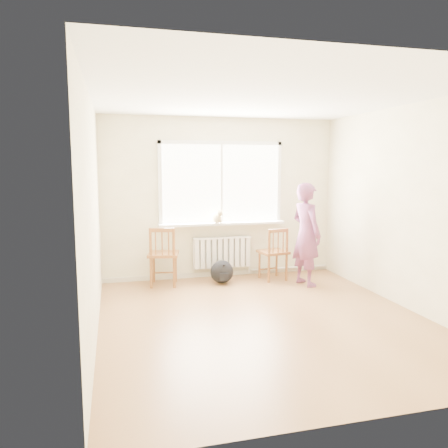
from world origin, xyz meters
TOP-DOWN VIEW (x-y plane):
  - floor at (0.00, 0.00)m, footprint 4.50×4.50m
  - ceiling at (0.00, 0.00)m, footprint 4.50×4.50m
  - back_wall at (0.00, 2.25)m, footprint 4.00×0.01m
  - window at (0.00, 2.22)m, footprint 2.12×0.05m
  - windowsill at (0.00, 2.14)m, footprint 2.15×0.22m
  - radiator at (0.00, 2.16)m, footprint 1.00×0.12m
  - heating_pipe at (1.25, 2.19)m, footprint 1.40×0.04m
  - baseboard at (0.00, 2.23)m, footprint 4.00×0.03m
  - chair_left at (-1.04, 1.84)m, footprint 0.55×0.53m
  - chair_right at (0.80, 1.75)m, footprint 0.49×0.47m
  - person at (1.18, 1.36)m, footprint 0.53×0.68m
  - cat at (-0.11, 2.06)m, footprint 0.21×0.37m
  - backpack at (-0.10, 1.77)m, footprint 0.45×0.38m

SIDE VIEW (x-z plane):
  - floor at x=0.00m, z-range 0.00..0.00m
  - baseboard at x=0.00m, z-range 0.00..0.08m
  - heating_pipe at x=1.25m, z-range 0.06..0.10m
  - backpack at x=-0.10m, z-range 0.00..0.38m
  - radiator at x=0.00m, z-range 0.16..0.71m
  - chair_right at x=0.80m, z-range 0.00..0.89m
  - chair_left at x=-1.04m, z-range 0.00..0.96m
  - person at x=1.18m, z-range 0.00..1.64m
  - windowsill at x=0.00m, z-range 0.91..0.95m
  - cat at x=-0.11m, z-range 0.93..1.18m
  - back_wall at x=0.00m, z-range 0.00..2.70m
  - window at x=0.00m, z-range 0.95..2.37m
  - ceiling at x=0.00m, z-range 2.70..2.70m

